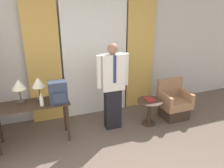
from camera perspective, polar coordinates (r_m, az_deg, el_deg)
The scene contains 13 objects.
wall_back at distance 4.94m, azimuth -4.77°, elevation 7.64°, with size 10.00×0.06×2.70m.
curtain_sheer_center at distance 4.83m, azimuth -4.32°, elevation 6.64°, with size 1.43×0.06×2.58m.
curtain_drape_left at distance 4.66m, azimuth -17.36°, elevation 5.25°, with size 0.68×0.06×2.58m.
curtain_drape_right at distance 5.23m, azimuth 7.31°, elevation 7.59°, with size 0.68×0.06×2.58m.
desk at distance 4.14m, azimuth -20.16°, elevation -6.39°, with size 1.29×0.50×0.78m.
table_lamp_left at distance 4.08m, azimuth -23.19°, elevation -0.36°, with size 0.24×0.24×0.43m.
table_lamp_right at distance 4.07m, azimuth -18.69°, elevation 0.19°, with size 0.24×0.24×0.43m.
bottle_near_edge at distance 3.91m, azimuth -17.93°, elevation -4.25°, with size 0.07×0.07×0.22m.
backpack at distance 3.91m, azimuth -13.92°, elevation -2.15°, with size 0.31×0.23×0.40m.
person at distance 4.24m, azimuth 0.20°, elevation -0.06°, with size 0.64×0.21×1.75m.
armchair at distance 5.08m, azimuth 15.74°, elevation -4.93°, with size 0.62×0.56×0.86m.
side_table at distance 4.65m, azimuth 9.79°, elevation -6.24°, with size 0.53×0.53×0.54m.
book at distance 4.59m, azimuth 9.78°, elevation -4.00°, with size 0.18×0.25×0.03m.
Camera 1 is at (-1.31, -1.59, 2.42)m, focal length 35.00 mm.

